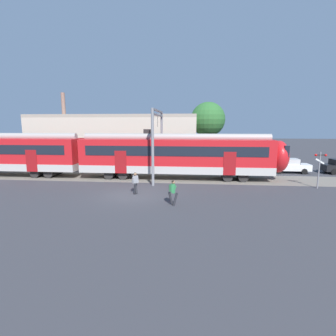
# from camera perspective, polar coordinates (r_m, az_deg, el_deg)

# --- Properties ---
(ground_plane) EXTENTS (160.00, 160.00, 0.00)m
(ground_plane) POSITION_cam_1_polar(r_m,az_deg,el_deg) (19.81, -8.05, -5.82)
(ground_plane) COLOR #38383D
(track_bed) EXTENTS (80.00, 4.40, 0.01)m
(track_bed) POSITION_cam_1_polar(r_m,az_deg,el_deg) (28.41, -21.16, -1.67)
(track_bed) COLOR slate
(track_bed) RESTS_ON ground
(commuter_train) EXTENTS (38.05, 3.07, 4.73)m
(commuter_train) POSITION_cam_1_polar(r_m,az_deg,el_deg) (27.05, -16.74, 2.86)
(commuter_train) COLOR #B7B2AD
(commuter_train) RESTS_ON ground
(pedestrian_grey) EXTENTS (0.51, 0.71, 1.67)m
(pedestrian_grey) POSITION_cam_1_polar(r_m,az_deg,el_deg) (19.79, -7.14, -2.86)
(pedestrian_grey) COLOR #28282D
(pedestrian_grey) RESTS_ON ground
(pedestrian_green) EXTENTS (0.68, 0.54, 1.67)m
(pedestrian_green) POSITION_cam_1_polar(r_m,az_deg,el_deg) (16.94, 1.03, -4.91)
(pedestrian_green) COLOR #28282D
(pedestrian_green) RESTS_ON ground
(parked_car_white) EXTENTS (4.05, 1.85, 1.54)m
(parked_car_white) POSITION_cam_1_polar(r_m,az_deg,el_deg) (31.19, 24.95, 0.48)
(parked_car_white) COLOR silver
(parked_car_white) RESTS_ON ground
(catenary_gantry) EXTENTS (0.24, 6.64, 6.53)m
(catenary_gantry) POSITION_cam_1_polar(r_m,az_deg,el_deg) (25.13, -2.26, 7.48)
(catenary_gantry) COLOR gray
(catenary_gantry) RESTS_ON ground
(crossing_signal) EXTENTS (0.96, 0.22, 3.00)m
(crossing_signal) POSITION_cam_1_polar(r_m,az_deg,el_deg) (24.49, 30.12, 0.72)
(crossing_signal) COLOR gray
(crossing_signal) RESTS_ON ground
(background_building) EXTENTS (21.47, 5.00, 9.20)m
(background_building) POSITION_cam_1_polar(r_m,az_deg,el_deg) (34.98, -11.89, 6.06)
(background_building) COLOR beige
(background_building) RESTS_ON ground
(street_tree_right) EXTENTS (4.23, 4.23, 7.90)m
(street_tree_right) POSITION_cam_1_polar(r_m,az_deg,el_deg) (33.16, 8.69, 10.39)
(street_tree_right) COLOR brown
(street_tree_right) RESTS_ON ground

